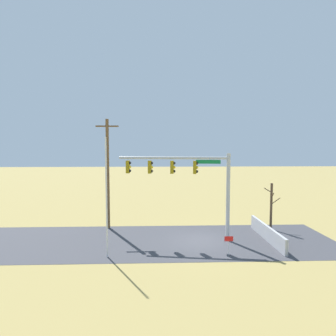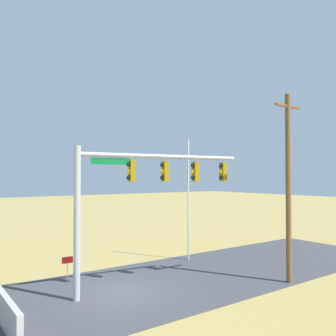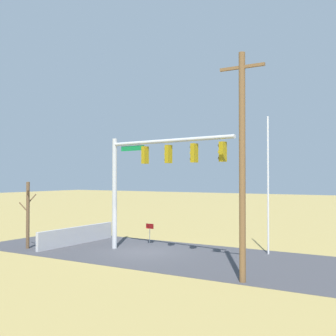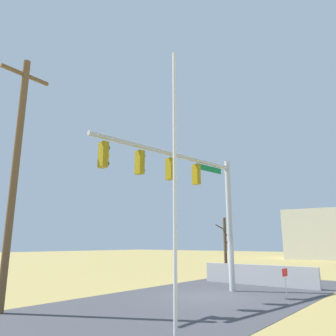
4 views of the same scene
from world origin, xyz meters
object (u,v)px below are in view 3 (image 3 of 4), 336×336
object	(u,v)px
flagpole	(268,185)
utility_pole	(242,163)
signal_mast	(149,167)
open_sign	(150,229)
bare_tree	(28,214)

from	to	relation	value
flagpole	utility_pole	distance (m)	6.67
signal_mast	open_sign	bearing A→B (deg)	-56.72
utility_pole	open_sign	xyz separation A→B (m)	(8.76, -6.45, -3.89)
utility_pole	bare_tree	bearing A→B (deg)	-3.96
open_sign	bare_tree	bearing A→B (deg)	47.98
bare_tree	open_sign	size ratio (longest dim) A/B	3.21
flagpole	signal_mast	bearing A→B (deg)	30.45
signal_mast	utility_pole	world-z (taller)	utility_pole
utility_pole	open_sign	world-z (taller)	utility_pole
signal_mast	utility_pole	bearing A→B (deg)	154.14
bare_tree	signal_mast	bearing A→B (deg)	-162.22
signal_mast	flagpole	xyz separation A→B (m)	(-5.60, -3.29, -0.99)
signal_mast	bare_tree	distance (m)	7.91
signal_mast	open_sign	size ratio (longest dim) A/B	6.73
bare_tree	open_sign	world-z (taller)	bare_tree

